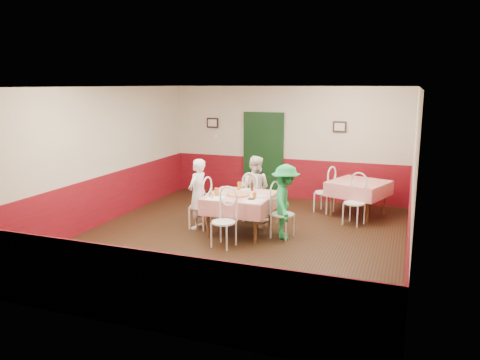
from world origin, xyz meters
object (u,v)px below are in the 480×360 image
(diner_left, at_px, (198,194))
(diner_right, at_px, (285,202))
(pizza, at_px, (238,195))
(chair_right, at_px, (283,214))
(chair_far, at_px, (254,200))
(glass_a, at_px, (217,192))
(second_table, at_px, (358,199))
(glass_b, at_px, (255,196))
(beer_bottle, at_px, (252,186))
(chair_left, at_px, (200,206))
(chair_second_a, at_px, (324,193))
(chair_second_b, at_px, (354,203))
(chair_near, at_px, (224,222))
(diner_far, at_px, (255,188))
(main_table, at_px, (240,214))
(wallet, at_px, (251,199))
(glass_c, at_px, (240,186))

(diner_left, height_order, diner_right, diner_left)
(pizza, bearing_deg, chair_right, 4.29)
(chair_far, bearing_deg, glass_a, 81.67)
(second_table, xyz_separation_m, glass_b, (-1.65, -2.28, 0.45))
(chair_far, bearing_deg, pizza, 100.06)
(chair_right, bearing_deg, beer_bottle, 74.38)
(chair_left, xyz_separation_m, pizza, (0.84, -0.06, 0.32))
(chair_second_a, distance_m, pizza, 2.51)
(chair_second_b, distance_m, pizza, 2.48)
(diner_left, bearing_deg, chair_near, 52.38)
(second_table, bearing_deg, chair_left, -144.06)
(chair_right, relative_size, diner_far, 0.65)
(chair_left, distance_m, glass_b, 1.29)
(main_table, xyz_separation_m, chair_second_a, (1.26, 2.07, 0.08))
(second_table, relative_size, glass_b, 9.08)
(chair_left, bearing_deg, chair_right, 94.64)
(chair_near, relative_size, diner_left, 0.64)
(chair_second_a, distance_m, wallet, 2.56)
(chair_far, xyz_separation_m, diner_far, (-0.00, 0.05, 0.24))
(main_table, distance_m, chair_near, 0.85)
(glass_b, bearing_deg, diner_right, 21.33)
(chair_right, height_order, diner_right, diner_right)
(chair_left, bearing_deg, chair_far, 139.64)
(chair_right, xyz_separation_m, wallet, (-0.52, -0.29, 0.32))
(chair_left, distance_m, chair_near, 1.20)
(glass_b, height_order, glass_c, glass_c)
(chair_right, relative_size, chair_near, 1.00)
(second_table, bearing_deg, chair_second_a, 180.00)
(main_table, height_order, second_table, same)
(main_table, bearing_deg, beer_bottle, 74.53)
(pizza, relative_size, diner_right, 0.29)
(chair_right, relative_size, glass_c, 5.78)
(chair_second_b, distance_m, diner_right, 1.75)
(chair_far, height_order, glass_a, glass_a)
(diner_left, bearing_deg, wallet, 82.57)
(chair_near, xyz_separation_m, pizza, (-0.02, 0.79, 0.32))
(second_table, height_order, glass_b, glass_b)
(glass_a, bearing_deg, wallet, -3.14)
(chair_near, height_order, diner_left, diner_left)
(chair_second_a, bearing_deg, diner_far, -27.55)
(glass_c, xyz_separation_m, diner_far, (0.16, 0.49, -0.14))
(chair_near, distance_m, diner_far, 1.77)
(chair_second_a, height_order, chair_second_b, same)
(chair_right, height_order, glass_a, glass_a)
(main_table, xyz_separation_m, wallet, (0.33, -0.29, 0.40))
(wallet, xyz_separation_m, diner_far, (-0.33, 1.19, -0.08))
(chair_near, distance_m, diner_right, 1.26)
(pizza, relative_size, glass_b, 3.35)
(glass_a, height_order, glass_b, glass_a)
(main_table, distance_m, chair_second_a, 2.43)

